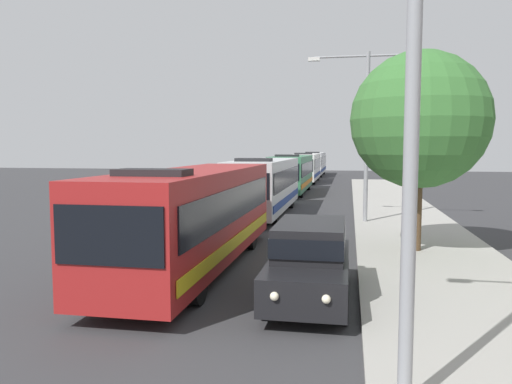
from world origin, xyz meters
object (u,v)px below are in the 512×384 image
bus_lead (196,214)px  bus_middle (292,173)px  roadside_tree (420,120)px  white_suv (310,258)px  streetlamp_mid (367,119)px  streetlamp_near (415,18)px  bus_fourth_in_line (306,167)px  bus_second_in_line (265,184)px  bus_rear (314,163)px

bus_lead → bus_middle: bearing=90.0°
bus_lead → roadside_tree: bearing=25.3°
white_suv → streetlamp_mid: size_ratio=0.61×
bus_middle → streetlamp_near: bearing=-80.9°
bus_middle → streetlamp_mid: (5.40, -15.94, 3.42)m
bus_fourth_in_line → bus_second_in_line: bearing=-90.0°
bus_fourth_in_line → streetlamp_mid: size_ratio=1.29×
bus_middle → roadside_tree: 23.85m
bus_middle → streetlamp_mid: streetlamp_mid is taller
bus_fourth_in_line → roadside_tree: (6.93, -35.77, 2.97)m
bus_rear → white_suv: bearing=-86.1°
white_suv → streetlamp_mid: 13.30m
bus_fourth_in_line → white_suv: size_ratio=2.11×
bus_lead → bus_second_in_line: same height
roadside_tree → bus_rear: bearing=98.1°
roadside_tree → bus_fourth_in_line: bearing=101.0°
bus_lead → roadside_tree: 8.23m
bus_lead → bus_second_in_line: (-0.00, 12.72, -0.00)m
bus_rear → streetlamp_near: streetlamp_near is taller
bus_second_in_line → bus_fourth_in_line: 26.34m
bus_middle → bus_rear: same height
white_suv → roadside_tree: (3.24, 5.85, 3.62)m
bus_lead → bus_rear: 52.17m
bus_rear → roadside_tree: 49.46m
bus_second_in_line → roadside_tree: bearing=-53.7°
bus_rear → bus_lead: bearing=-90.0°
bus_rear → streetlamp_mid: streetlamp_mid is taller
bus_rear → streetlamp_mid: bearing=-82.7°
bus_lead → bus_middle: same height
bus_rear → streetlamp_near: size_ratio=1.41×
white_suv → bus_middle: bearing=97.4°
streetlamp_mid → streetlamp_near: bearing=-90.0°
white_suv → streetlamp_mid: (1.70, 12.55, 4.07)m
streetlamp_near → streetlamp_mid: size_ratio=1.07×
bus_second_in_line → bus_rear: (0.00, 39.44, 0.00)m
white_suv → streetlamp_near: (1.70, -5.10, 4.34)m
white_suv → bus_second_in_line: bearing=103.6°
bus_middle → bus_fourth_in_line: size_ratio=1.08×
bus_second_in_line → white_suv: size_ratio=2.29×
bus_second_in_line → streetlamp_mid: size_ratio=1.40×
bus_middle → bus_lead: bearing=-90.0°
bus_middle → bus_fourth_in_line: (-0.00, 13.14, -0.00)m
bus_second_in_line → white_suv: bearing=-76.4°
bus_second_in_line → roadside_tree: size_ratio=1.65×
bus_lead → streetlamp_mid: size_ratio=1.40×
bus_fourth_in_line → roadside_tree: size_ratio=1.53×
white_suv → bus_lead: bearing=145.2°
roadside_tree → bus_second_in_line: bearing=126.3°
bus_second_in_line → bus_rear: 39.44m
bus_middle → white_suv: 28.73m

